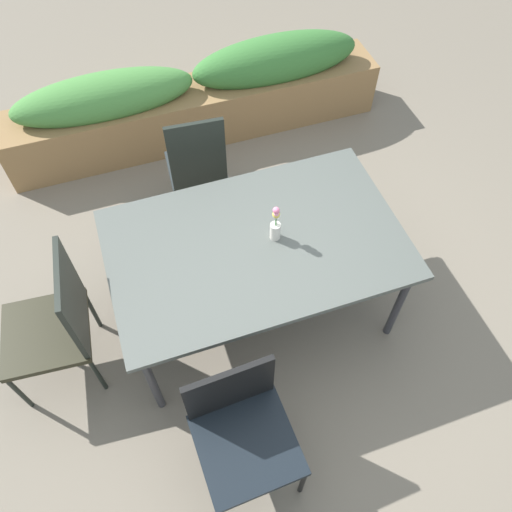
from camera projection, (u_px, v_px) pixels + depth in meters
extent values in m
plane|color=#756B5B|center=(267.00, 309.00, 3.57)|extent=(12.00, 12.00, 0.00)
cube|color=#4C514C|center=(256.00, 244.00, 2.98)|extent=(1.72, 1.09, 0.03)
cube|color=#333338|center=(256.00, 247.00, 3.00)|extent=(1.68, 1.07, 0.02)
cylinder|color=#333338|center=(152.00, 382.00, 2.89)|extent=(0.05, 0.05, 0.72)
cylinder|color=#333338|center=(399.00, 304.00, 3.18)|extent=(0.05, 0.05, 0.72)
cylinder|color=#333338|center=(122.00, 255.00, 3.39)|extent=(0.05, 0.05, 0.72)
cylinder|color=#333338|center=(337.00, 198.00, 3.69)|extent=(0.05, 0.05, 0.72)
cube|color=#262C2C|center=(196.00, 167.00, 3.71)|extent=(0.43, 0.43, 0.04)
cube|color=black|center=(197.00, 156.00, 3.37)|extent=(0.38, 0.06, 0.55)
cylinder|color=black|center=(172.00, 178.00, 3.98)|extent=(0.03, 0.03, 0.46)
cylinder|color=black|center=(217.00, 169.00, 4.03)|extent=(0.03, 0.03, 0.46)
cylinder|color=black|center=(180.00, 212.00, 3.78)|extent=(0.03, 0.03, 0.46)
cylinder|color=black|center=(228.00, 203.00, 3.83)|extent=(0.03, 0.03, 0.46)
cube|color=black|center=(247.00, 445.00, 2.62)|extent=(0.52, 0.52, 0.04)
cube|color=black|center=(230.00, 389.00, 2.57)|extent=(0.47, 0.05, 0.40)
cylinder|color=black|center=(303.00, 482.00, 2.72)|extent=(0.03, 0.03, 0.42)
cylinder|color=black|center=(270.00, 403.00, 2.97)|extent=(0.03, 0.03, 0.42)
cylinder|color=black|center=(195.00, 432.00, 2.88)|extent=(0.03, 0.03, 0.42)
cube|color=black|center=(46.00, 333.00, 2.99)|extent=(0.53, 0.53, 0.04)
cube|color=black|center=(72.00, 300.00, 2.79)|extent=(0.07, 0.47, 0.55)
cylinder|color=black|center=(19.00, 393.00, 3.01)|extent=(0.03, 0.03, 0.42)
cylinder|color=black|center=(20.00, 325.00, 3.26)|extent=(0.03, 0.03, 0.42)
cylinder|color=black|center=(98.00, 374.00, 3.07)|extent=(0.03, 0.03, 0.42)
cylinder|color=black|center=(93.00, 310.00, 3.33)|extent=(0.03, 0.03, 0.42)
cylinder|color=silver|center=(275.00, 231.00, 2.94)|extent=(0.06, 0.06, 0.11)
cylinder|color=#2D662D|center=(276.00, 222.00, 2.88)|extent=(0.01, 0.01, 0.12)
sphere|color=#EFCC4C|center=(276.00, 214.00, 2.83)|extent=(0.04, 0.04, 0.04)
cylinder|color=#2D662D|center=(276.00, 220.00, 2.86)|extent=(0.01, 0.01, 0.17)
sphere|color=pink|center=(276.00, 210.00, 2.79)|extent=(0.04, 0.04, 0.04)
cylinder|color=#2D662D|center=(276.00, 222.00, 2.86)|extent=(0.01, 0.01, 0.15)
sphere|color=pink|center=(276.00, 214.00, 2.80)|extent=(0.03, 0.03, 0.03)
cylinder|color=#2D662D|center=(276.00, 220.00, 2.88)|extent=(0.01, 0.01, 0.14)
sphere|color=#DB4C56|center=(276.00, 212.00, 2.82)|extent=(0.03, 0.03, 0.03)
cylinder|color=#2D662D|center=(276.00, 222.00, 2.89)|extent=(0.01, 0.01, 0.11)
sphere|color=white|center=(276.00, 216.00, 2.85)|extent=(0.04, 0.04, 0.04)
cube|color=olive|center=(196.00, 112.00, 4.43)|extent=(3.20, 0.46, 0.47)
ellipsoid|color=#47843D|center=(104.00, 97.00, 4.02)|extent=(1.44, 0.42, 0.36)
ellipsoid|color=#387233|center=(276.00, 59.00, 4.27)|extent=(1.44, 0.42, 0.40)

